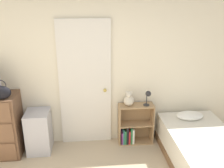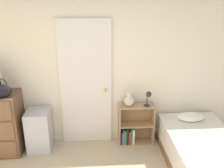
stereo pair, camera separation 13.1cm
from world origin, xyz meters
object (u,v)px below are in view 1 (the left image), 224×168
at_px(teddy_bear, 129,99).
at_px(bed, 207,156).
at_px(handbag, 2,92).
at_px(bookshelf, 133,127).
at_px(desk_lamp, 148,95).
at_px(storage_bin, 39,131).

height_order(teddy_bear, bed, teddy_bear).
xyz_separation_m(handbag, bookshelf, (1.97, 0.27, -0.83)).
xyz_separation_m(teddy_bear, desk_lamp, (0.31, -0.04, 0.07)).
bearing_deg(desk_lamp, teddy_bear, 173.34).
xyz_separation_m(storage_bin, desk_lamp, (1.78, 0.05, 0.53)).
height_order(handbag, bed, handbag).
bearing_deg(bed, bookshelf, 136.59).
distance_m(storage_bin, bed, 2.60).
height_order(handbag, storage_bin, handbag).
bearing_deg(bookshelf, bed, -43.41).
bearing_deg(storage_bin, desk_lamp, 1.64).
xyz_separation_m(bookshelf, teddy_bear, (-0.08, -0.01, 0.53)).
distance_m(handbag, storage_bin, 0.89).
height_order(bookshelf, bed, bookshelf).
bearing_deg(handbag, bed, -11.67).
relative_size(bookshelf, desk_lamp, 2.71).
bearing_deg(desk_lamp, bookshelf, 168.80).
xyz_separation_m(handbag, desk_lamp, (2.20, 0.23, -0.23)).
height_order(desk_lamp, bed, desk_lamp).
height_order(bookshelf, teddy_bear, teddy_bear).
bearing_deg(bookshelf, handbag, -172.07).
bearing_deg(bookshelf, desk_lamp, -11.20).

